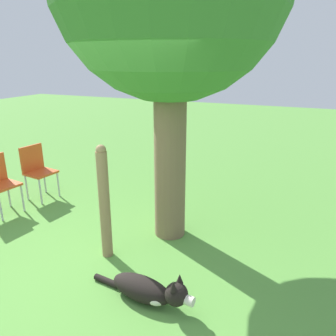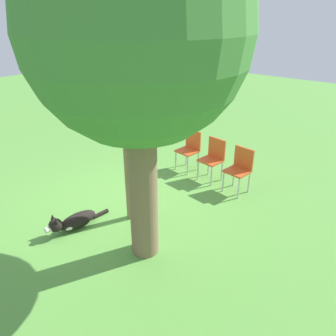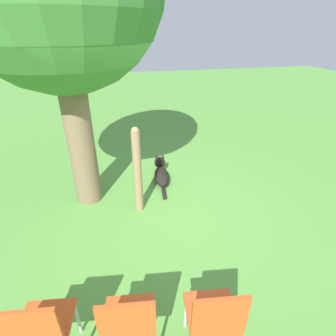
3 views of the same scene
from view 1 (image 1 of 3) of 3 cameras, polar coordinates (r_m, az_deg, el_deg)
The scene contains 4 objects.
ground_plane at distance 4.23m, azimuth -12.78°, elevation -15.76°, with size 30.00×30.00×0.00m, color #56933D.
dog at distance 3.52m, azimuth -3.30°, elevation -20.46°, with size 1.21×0.36×0.41m.
fence_post at distance 3.99m, azimuth -11.02°, elevation -5.89°, with size 0.13×0.13×1.43m.
red_chair_2 at distance 6.10m, azimuth -21.82°, elevation 0.02°, with size 0.48×0.49×0.93m.
Camera 1 is at (2.16, -2.77, 2.35)m, focal length 35.00 mm.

